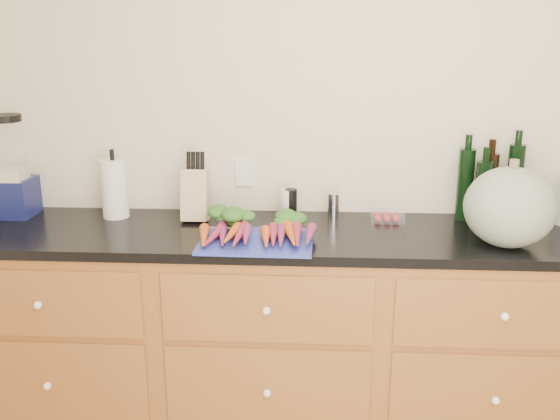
# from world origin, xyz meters

# --- Properties ---
(wall_back) EXTENTS (4.10, 0.05, 2.60)m
(wall_back) POSITION_xyz_m (0.00, 1.62, 1.30)
(wall_back) COLOR beige
(wall_back) RESTS_ON ground
(cabinets) EXTENTS (3.60, 0.64, 0.90)m
(cabinets) POSITION_xyz_m (0.00, 1.30, 0.45)
(cabinets) COLOR brown
(cabinets) RESTS_ON ground
(countertop) EXTENTS (3.64, 0.62, 0.04)m
(countertop) POSITION_xyz_m (0.00, 1.30, 0.92)
(countertop) COLOR black
(countertop) RESTS_ON cabinets
(cutting_board) EXTENTS (0.45, 0.35, 0.01)m
(cutting_board) POSITION_xyz_m (-0.50, 1.14, 0.95)
(cutting_board) COLOR #2837A3
(cutting_board) RESTS_ON countertop
(carrots) EXTENTS (0.45, 0.33, 0.06)m
(carrots) POSITION_xyz_m (-0.50, 1.18, 0.98)
(carrots) COLOR #C75417
(carrots) RESTS_ON cutting_board
(squash) EXTENTS (0.35, 0.35, 0.31)m
(squash) POSITION_xyz_m (0.48, 1.16, 1.10)
(squash) COLOR slate
(squash) RESTS_ON countertop
(blender_appliance) EXTENTS (0.18, 0.18, 0.46)m
(blender_appliance) POSITION_xyz_m (-1.64, 1.46, 1.14)
(blender_appliance) COLOR #10164A
(blender_appliance) RESTS_ON countertop
(paper_towel) EXTENTS (0.12, 0.12, 0.26)m
(paper_towel) POSITION_xyz_m (-1.17, 1.46, 1.07)
(paper_towel) COLOR white
(paper_towel) RESTS_ON countertop
(knife_block) EXTENTS (0.11, 0.11, 0.23)m
(knife_block) POSITION_xyz_m (-0.80, 1.44, 1.05)
(knife_block) COLOR #CFB979
(knife_block) RESTS_ON countertop
(grinder_salt) EXTENTS (0.06, 0.06, 0.13)m
(grinder_salt) POSITION_xyz_m (-0.40, 1.48, 1.01)
(grinder_salt) COLOR silver
(grinder_salt) RESTS_ON countertop
(grinder_pepper) EXTENTS (0.05, 0.05, 0.13)m
(grinder_pepper) POSITION_xyz_m (-0.38, 1.48, 1.01)
(grinder_pepper) COLOR black
(grinder_pepper) RESTS_ON countertop
(canister_chrome) EXTENTS (0.05, 0.05, 0.12)m
(canister_chrome) POSITION_xyz_m (-0.19, 1.48, 1.00)
(canister_chrome) COLOR silver
(canister_chrome) RESTS_ON countertop
(tomato_box) EXTENTS (0.15, 0.12, 0.07)m
(tomato_box) POSITION_xyz_m (0.05, 1.47, 0.97)
(tomato_box) COLOR white
(tomato_box) RESTS_ON countertop
(bottles) EXTENTS (0.28, 0.14, 0.34)m
(bottles) POSITION_xyz_m (0.49, 1.51, 1.09)
(bottles) COLOR black
(bottles) RESTS_ON countertop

